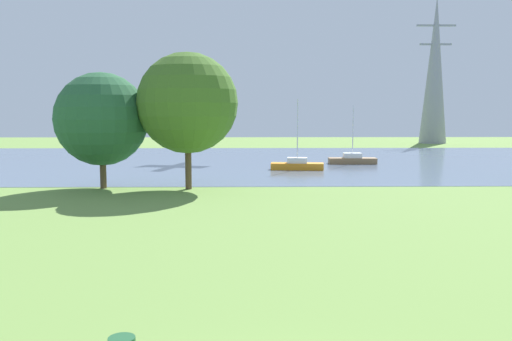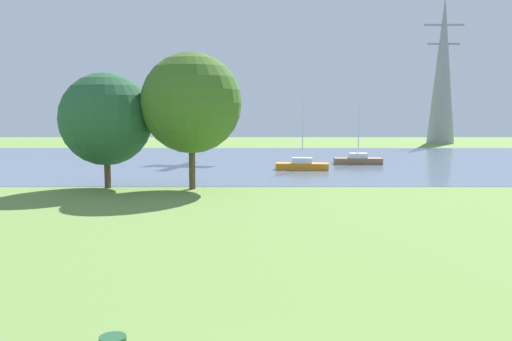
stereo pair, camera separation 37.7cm
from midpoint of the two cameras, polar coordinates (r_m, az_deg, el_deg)
name	(u,v)px [view 1 (the left image)]	position (r m, az deg, el deg)	size (l,w,h in m)	color
ground_plane	(260,207)	(30.92, 0.11, -3.81)	(160.00, 160.00, 0.00)	olive
water_surface	(254,161)	(58.69, -0.40, 1.01)	(140.00, 40.00, 0.02)	slate
sailboat_brown	(352,160)	(56.27, 9.85, 1.14)	(4.84, 1.63, 5.91)	brown
sailboat_orange	(297,165)	(50.15, 4.11, 0.60)	(4.93, 1.99, 6.42)	orange
tree_east_far	(102,119)	(39.35, -16.11, 5.17)	(6.44, 6.44, 8.05)	brown
tree_mid_shore	(187,103)	(37.78, -7.46, 7.00)	(6.89, 6.89, 9.38)	brown
electricity_pylon	(435,70)	(95.29, 18.06, 9.94)	(6.40, 4.40, 23.91)	gray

